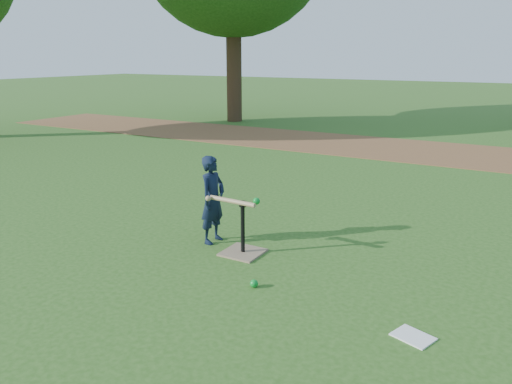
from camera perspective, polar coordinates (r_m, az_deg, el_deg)
The scene contains 7 objects.
ground at distance 5.70m, azimuth -4.71°, elevation -7.04°, with size 80.00×80.00×0.00m, color #285116.
dirt_strip at distance 12.40m, azimuth 15.25°, elevation 4.83°, with size 24.00×3.00×0.01m, color brown.
child at distance 5.90m, azimuth -4.97°, elevation -0.88°, with size 0.38×0.25×1.05m, color black.
wiffle_ball_ground at distance 4.90m, azimuth -0.23°, elevation -10.42°, with size 0.08×0.08×0.08m, color #0C8627.
clipboard at distance 4.32m, azimuth 17.52°, elevation -15.49°, with size 0.30×0.23×0.01m, color white.
batting_tee at distance 5.66m, azimuth -1.51°, elevation -5.98°, with size 0.43×0.43×0.61m.
swing_action at distance 5.55m, azimuth -2.44°, elevation -1.02°, with size 0.63×0.23×0.08m.
Camera 1 is at (3.01, -4.33, 2.18)m, focal length 35.00 mm.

